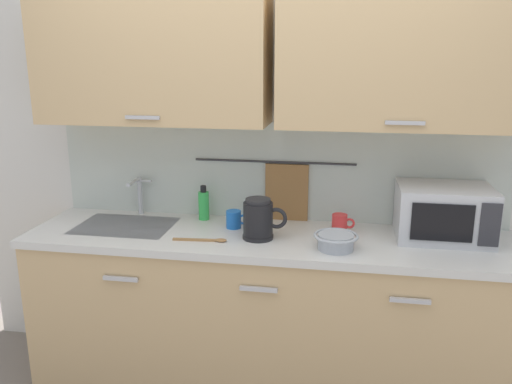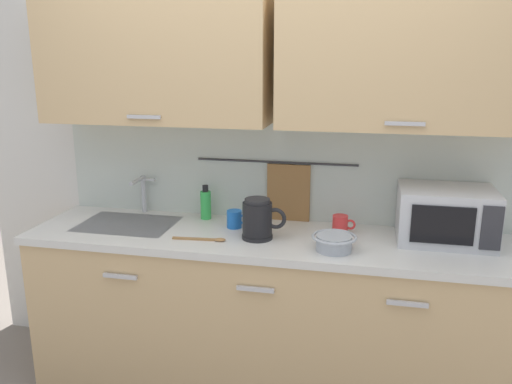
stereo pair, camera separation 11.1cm
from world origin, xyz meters
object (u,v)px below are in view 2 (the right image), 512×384
object	(u,v)px
microwave	(446,215)
dish_soap_bottle	(206,204)
wooden_spoon	(206,239)
mug_by_kettle	(341,224)
mixing_bowl	(334,242)
mug_near_sink	(235,219)
electric_kettle	(258,219)

from	to	relation	value
microwave	dish_soap_bottle	distance (m)	1.28
dish_soap_bottle	wooden_spoon	size ratio (longest dim) A/B	0.71
mug_by_kettle	wooden_spoon	size ratio (longest dim) A/B	0.43
dish_soap_bottle	mixing_bowl	distance (m)	0.83
dish_soap_bottle	wooden_spoon	xyz separation A→B (m)	(0.11, -0.35, -0.08)
mug_near_sink	mixing_bowl	bearing A→B (deg)	-22.91
dish_soap_bottle	mug_near_sink	distance (m)	0.24
mixing_bowl	wooden_spoon	world-z (taller)	mixing_bowl
microwave	dish_soap_bottle	size ratio (longest dim) A/B	2.35
electric_kettle	mixing_bowl	bearing A→B (deg)	-13.17
mug_near_sink	wooden_spoon	distance (m)	0.25
mixing_bowl	mug_near_sink	bearing A→B (deg)	157.09
microwave	mixing_bowl	world-z (taller)	microwave
mixing_bowl	mug_by_kettle	size ratio (longest dim) A/B	1.78
electric_kettle	dish_soap_bottle	world-z (taller)	electric_kettle
electric_kettle	wooden_spoon	size ratio (longest dim) A/B	0.82
dish_soap_bottle	wooden_spoon	distance (m)	0.37
electric_kettle	mug_near_sink	size ratio (longest dim) A/B	1.89
mug_near_sink	mixing_bowl	distance (m)	0.59
mug_near_sink	mixing_bowl	size ratio (longest dim) A/B	0.56
dish_soap_bottle	mug_by_kettle	world-z (taller)	dish_soap_bottle
mug_near_sink	wooden_spoon	bearing A→B (deg)	-112.13
electric_kettle	mixing_bowl	xyz separation A→B (m)	(0.39, -0.09, -0.06)
electric_kettle	microwave	bearing A→B (deg)	10.09
electric_kettle	mug_near_sink	xyz separation A→B (m)	(-0.16, 0.14, -0.05)
electric_kettle	wooden_spoon	bearing A→B (deg)	-160.79
electric_kettle	mug_near_sink	world-z (taller)	electric_kettle
microwave	mug_near_sink	bearing A→B (deg)	-178.80
dish_soap_bottle	mug_by_kettle	distance (m)	0.77
microwave	mug_near_sink	size ratio (longest dim) A/B	3.83
mixing_bowl	mug_by_kettle	world-z (taller)	mug_by_kettle
electric_kettle	mixing_bowl	distance (m)	0.40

